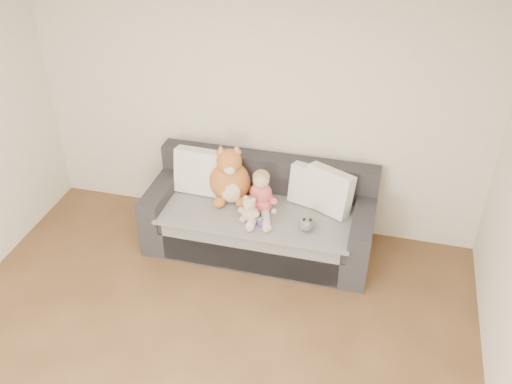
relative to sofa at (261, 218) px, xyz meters
The scene contains 10 objects.
room_shell 1.92m from the sofa, 95.22° to the right, with size 5.00×5.00×5.00m.
sofa is the anchor object (origin of this frame).
cushion_left 0.77m from the sofa, behind, with size 0.50×0.24×0.47m.
cushion_right_back 0.61m from the sofa, 18.00° to the left, with size 0.46×0.30×0.41m.
cushion_right_front 0.75m from the sofa, ahead, with size 0.51×0.39×0.44m.
toddler 0.38m from the sofa, 76.59° to the right, with size 0.32×0.47×0.46m.
plush_cat 0.51m from the sofa, behind, with size 0.50×0.49×0.62m.
teddy_bear 0.39m from the sofa, 98.86° to the right, with size 0.21×0.17×0.27m.
plush_cow 0.62m from the sofa, 28.94° to the right, with size 0.14×0.21×0.17m.
sippy_cup 0.40m from the sofa, 76.79° to the right, with size 0.09×0.07×0.10m.
Camera 1 is at (1.24, -2.36, 3.69)m, focal length 40.00 mm.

